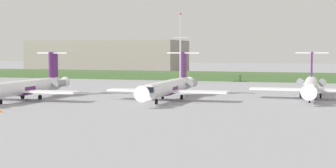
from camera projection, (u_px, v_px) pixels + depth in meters
ground_plane at (192, 92)px, 113.88m from camera, size 500.00×500.00×0.00m
grass_berm at (229, 76)px, 161.03m from camera, size 320.00×20.00×2.09m
regional_jet_nearest at (26, 87)px, 95.33m from camera, size 22.81×31.00×9.00m
regional_jet_second at (169, 87)px, 95.53m from camera, size 22.81×31.00×9.00m
regional_jet_third at (311, 86)px, 98.36m from camera, size 22.81×31.00×9.00m
antenna_mast at (180, 54)px, 141.28m from camera, size 4.40×0.50×19.61m
distant_hangar at (108, 57)px, 204.94m from camera, size 60.39×27.64×13.07m
safety_cone_rear_marker at (1, 111)px, 76.91m from camera, size 0.44×0.44×0.55m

